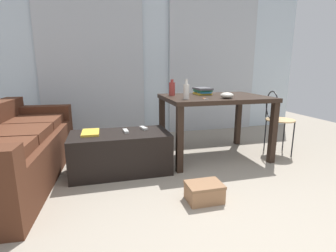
{
  "coord_description": "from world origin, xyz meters",
  "views": [
    {
      "loc": [
        -0.95,
        -1.2,
        1.13
      ],
      "look_at": [
        -0.16,
        1.74,
        0.43
      ],
      "focal_mm": 27.31,
      "sensor_mm": 36.0,
      "label": 1
    }
  ],
  "objects_px": {
    "bottle_near": "(186,91)",
    "bottle_far": "(172,89)",
    "couch": "(10,152)",
    "wire_chair": "(276,115)",
    "craft_table": "(215,104)",
    "magazine": "(90,132)",
    "bowl": "(227,95)",
    "shoebox": "(204,192)",
    "scissors": "(205,99)",
    "tv_remote_primary": "(144,128)",
    "coffee_table": "(121,152)",
    "tv_remote_secondary": "(126,131)",
    "book_stack": "(203,91)"
  },
  "relations": [
    {
      "from": "craft_table",
      "to": "shoebox",
      "type": "relative_size",
      "value": 4.14
    },
    {
      "from": "bowl",
      "to": "shoebox",
      "type": "relative_size",
      "value": 0.49
    },
    {
      "from": "tv_remote_primary",
      "to": "magazine",
      "type": "relative_size",
      "value": 0.48
    },
    {
      "from": "craft_table",
      "to": "book_stack",
      "type": "distance_m",
      "value": 0.28
    },
    {
      "from": "craft_table",
      "to": "tv_remote_primary",
      "type": "distance_m",
      "value": 0.96
    },
    {
      "from": "bottle_near",
      "to": "bottle_far",
      "type": "xyz_separation_m",
      "value": [
        -0.05,
        0.41,
        -0.0
      ]
    },
    {
      "from": "coffee_table",
      "to": "bowl",
      "type": "distance_m",
      "value": 1.36
    },
    {
      "from": "tv_remote_primary",
      "to": "coffee_table",
      "type": "bearing_deg",
      "value": -171.0
    },
    {
      "from": "tv_remote_primary",
      "to": "tv_remote_secondary",
      "type": "relative_size",
      "value": 0.98
    },
    {
      "from": "bowl",
      "to": "tv_remote_secondary",
      "type": "relative_size",
      "value": 1.03
    },
    {
      "from": "book_stack",
      "to": "shoebox",
      "type": "bearing_deg",
      "value": -110.96
    },
    {
      "from": "coffee_table",
      "to": "shoebox",
      "type": "distance_m",
      "value": 1.07
    },
    {
      "from": "coffee_table",
      "to": "tv_remote_primary",
      "type": "distance_m",
      "value": 0.38
    },
    {
      "from": "tv_remote_secondary",
      "to": "shoebox",
      "type": "xyz_separation_m",
      "value": [
        0.57,
        -0.88,
        -0.37
      ]
    },
    {
      "from": "bottle_near",
      "to": "bowl",
      "type": "distance_m",
      "value": 0.48
    },
    {
      "from": "magazine",
      "to": "bottle_far",
      "type": "bearing_deg",
      "value": 19.76
    },
    {
      "from": "couch",
      "to": "bottle_far",
      "type": "bearing_deg",
      "value": 11.19
    },
    {
      "from": "shoebox",
      "to": "tv_remote_primary",
      "type": "bearing_deg",
      "value": 110.44
    },
    {
      "from": "wire_chair",
      "to": "book_stack",
      "type": "bearing_deg",
      "value": 157.84
    },
    {
      "from": "shoebox",
      "to": "scissors",
      "type": "bearing_deg",
      "value": 68.14
    },
    {
      "from": "craft_table",
      "to": "tv_remote_secondary",
      "type": "relative_size",
      "value": 8.66
    },
    {
      "from": "shoebox",
      "to": "bottle_near",
      "type": "bearing_deg",
      "value": 82.45
    },
    {
      "from": "couch",
      "to": "coffee_table",
      "type": "bearing_deg",
      "value": -2.21
    },
    {
      "from": "bowl",
      "to": "bottle_near",
      "type": "bearing_deg",
      "value": 174.11
    },
    {
      "from": "wire_chair",
      "to": "shoebox",
      "type": "distance_m",
      "value": 1.71
    },
    {
      "from": "couch",
      "to": "wire_chair",
      "type": "bearing_deg",
      "value": 0.46
    },
    {
      "from": "coffee_table",
      "to": "tv_remote_secondary",
      "type": "distance_m",
      "value": 0.24
    },
    {
      "from": "couch",
      "to": "book_stack",
      "type": "distance_m",
      "value": 2.31
    },
    {
      "from": "coffee_table",
      "to": "magazine",
      "type": "height_order",
      "value": "magazine"
    },
    {
      "from": "book_stack",
      "to": "tv_remote_secondary",
      "type": "xyz_separation_m",
      "value": [
        -1.06,
        -0.39,
        -0.38
      ]
    },
    {
      "from": "couch",
      "to": "scissors",
      "type": "height_order",
      "value": "scissors"
    },
    {
      "from": "bottle_near",
      "to": "bottle_far",
      "type": "height_order",
      "value": "bottle_near"
    },
    {
      "from": "bottle_near",
      "to": "bowl",
      "type": "xyz_separation_m",
      "value": [
        0.47,
        -0.05,
        -0.05
      ]
    },
    {
      "from": "couch",
      "to": "coffee_table",
      "type": "height_order",
      "value": "couch"
    },
    {
      "from": "wire_chair",
      "to": "scissors",
      "type": "distance_m",
      "value": 1.08
    },
    {
      "from": "tv_remote_secondary",
      "to": "shoebox",
      "type": "relative_size",
      "value": 0.48
    },
    {
      "from": "book_stack",
      "to": "magazine",
      "type": "xyz_separation_m",
      "value": [
        -1.43,
        -0.37,
        -0.38
      ]
    },
    {
      "from": "bottle_near",
      "to": "book_stack",
      "type": "relative_size",
      "value": 0.79
    },
    {
      "from": "coffee_table",
      "to": "book_stack",
      "type": "xyz_separation_m",
      "value": [
        1.13,
        0.43,
        0.61
      ]
    },
    {
      "from": "scissors",
      "to": "shoebox",
      "type": "xyz_separation_m",
      "value": [
        -0.32,
        -0.81,
        -0.7
      ]
    },
    {
      "from": "magazine",
      "to": "shoebox",
      "type": "height_order",
      "value": "magazine"
    },
    {
      "from": "craft_table",
      "to": "magazine",
      "type": "height_order",
      "value": "craft_table"
    },
    {
      "from": "couch",
      "to": "craft_table",
      "type": "relative_size",
      "value": 1.7
    },
    {
      "from": "wire_chair",
      "to": "magazine",
      "type": "height_order",
      "value": "wire_chair"
    },
    {
      "from": "book_stack",
      "to": "couch",
      "type": "bearing_deg",
      "value": -170.15
    },
    {
      "from": "bowl",
      "to": "scissors",
      "type": "distance_m",
      "value": 0.26
    },
    {
      "from": "tv_remote_primary",
      "to": "bowl",
      "type": "bearing_deg",
      "value": -23.75
    },
    {
      "from": "bottle_far",
      "to": "scissors",
      "type": "height_order",
      "value": "bottle_far"
    },
    {
      "from": "tv_remote_primary",
      "to": "shoebox",
      "type": "distance_m",
      "value": 1.09
    },
    {
      "from": "wire_chair",
      "to": "tv_remote_primary",
      "type": "bearing_deg",
      "value": 178.43
    }
  ]
}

